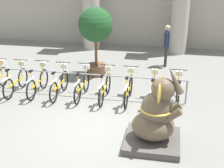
{
  "coord_description": "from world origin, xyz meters",
  "views": [
    {
      "loc": [
        1.74,
        -6.86,
        4.08
      ],
      "look_at": [
        0.28,
        0.68,
        1.0
      ],
      "focal_mm": 50.0,
      "sensor_mm": 36.0,
      "label": 1
    }
  ],
  "objects_px": {
    "bicycle_2": "(38,82)",
    "bicycle_4": "(82,85)",
    "bicycle_8": "(178,93)",
    "bicycle_6": "(129,89)",
    "elephant_statue": "(155,119)",
    "bicycle_3": "(60,84)",
    "bicycle_7": "(153,91)",
    "person_pedestrian": "(167,42)",
    "potted_tree": "(96,29)",
    "bicycle_1": "(16,81)",
    "bicycle_5": "(105,87)"
  },
  "relations": [
    {
      "from": "bicycle_3",
      "to": "bicycle_5",
      "type": "height_order",
      "value": "same"
    },
    {
      "from": "bicycle_4",
      "to": "elephant_statue",
      "type": "height_order",
      "value": "elephant_statue"
    },
    {
      "from": "bicycle_4",
      "to": "person_pedestrian",
      "type": "bearing_deg",
      "value": 55.55
    },
    {
      "from": "bicycle_7",
      "to": "bicycle_2",
      "type": "bearing_deg",
      "value": 179.36
    },
    {
      "from": "bicycle_6",
      "to": "elephant_statue",
      "type": "distance_m",
      "value": 2.49
    },
    {
      "from": "bicycle_3",
      "to": "bicycle_7",
      "type": "relative_size",
      "value": 1.0
    },
    {
      "from": "bicycle_3",
      "to": "bicycle_6",
      "type": "relative_size",
      "value": 1.0
    },
    {
      "from": "bicycle_1",
      "to": "person_pedestrian",
      "type": "height_order",
      "value": "person_pedestrian"
    },
    {
      "from": "bicycle_6",
      "to": "elephant_statue",
      "type": "relative_size",
      "value": 0.84
    },
    {
      "from": "bicycle_1",
      "to": "bicycle_7",
      "type": "relative_size",
      "value": 1.0
    },
    {
      "from": "bicycle_5",
      "to": "bicycle_3",
      "type": "bearing_deg",
      "value": -179.88
    },
    {
      "from": "bicycle_2",
      "to": "bicycle_5",
      "type": "distance_m",
      "value": 2.21
    },
    {
      "from": "elephant_statue",
      "to": "bicycle_3",
      "type": "bearing_deg",
      "value": 144.06
    },
    {
      "from": "bicycle_4",
      "to": "bicycle_5",
      "type": "height_order",
      "value": "same"
    },
    {
      "from": "bicycle_2",
      "to": "potted_tree",
      "type": "height_order",
      "value": "potted_tree"
    },
    {
      "from": "bicycle_1",
      "to": "bicycle_8",
      "type": "height_order",
      "value": "same"
    },
    {
      "from": "bicycle_5",
      "to": "bicycle_8",
      "type": "height_order",
      "value": "same"
    },
    {
      "from": "person_pedestrian",
      "to": "potted_tree",
      "type": "height_order",
      "value": "potted_tree"
    },
    {
      "from": "bicycle_4",
      "to": "potted_tree",
      "type": "distance_m",
      "value": 2.48
    },
    {
      "from": "bicycle_5",
      "to": "bicycle_8",
      "type": "relative_size",
      "value": 1.0
    },
    {
      "from": "bicycle_8",
      "to": "elephant_statue",
      "type": "relative_size",
      "value": 0.84
    },
    {
      "from": "bicycle_4",
      "to": "bicycle_5",
      "type": "bearing_deg",
      "value": -2.56
    },
    {
      "from": "bicycle_3",
      "to": "potted_tree",
      "type": "bearing_deg",
      "value": 72.15
    },
    {
      "from": "bicycle_2",
      "to": "bicycle_4",
      "type": "distance_m",
      "value": 1.48
    },
    {
      "from": "bicycle_8",
      "to": "potted_tree",
      "type": "xyz_separation_m",
      "value": [
        -3.0,
        2.15,
        1.34
      ]
    },
    {
      "from": "bicycle_4",
      "to": "bicycle_7",
      "type": "relative_size",
      "value": 1.0
    },
    {
      "from": "bicycle_7",
      "to": "bicycle_8",
      "type": "distance_m",
      "value": 0.74
    },
    {
      "from": "bicycle_1",
      "to": "bicycle_8",
      "type": "bearing_deg",
      "value": -0.08
    },
    {
      "from": "elephant_statue",
      "to": "person_pedestrian",
      "type": "height_order",
      "value": "elephant_statue"
    },
    {
      "from": "bicycle_6",
      "to": "potted_tree",
      "type": "height_order",
      "value": "potted_tree"
    },
    {
      "from": "bicycle_8",
      "to": "bicycle_4",
      "type": "bearing_deg",
      "value": 178.76
    },
    {
      "from": "bicycle_6",
      "to": "bicycle_7",
      "type": "xyz_separation_m",
      "value": [
        0.74,
        -0.02,
        0.0
      ]
    },
    {
      "from": "bicycle_3",
      "to": "elephant_statue",
      "type": "height_order",
      "value": "elephant_statue"
    },
    {
      "from": "bicycle_1",
      "to": "bicycle_7",
      "type": "distance_m",
      "value": 4.43
    },
    {
      "from": "bicycle_6",
      "to": "elephant_statue",
      "type": "height_order",
      "value": "elephant_statue"
    },
    {
      "from": "bicycle_5",
      "to": "potted_tree",
      "type": "height_order",
      "value": "potted_tree"
    },
    {
      "from": "bicycle_4",
      "to": "bicycle_5",
      "type": "distance_m",
      "value": 0.74
    },
    {
      "from": "bicycle_2",
      "to": "person_pedestrian",
      "type": "relative_size",
      "value": 0.99
    },
    {
      "from": "elephant_statue",
      "to": "bicycle_2",
      "type": "bearing_deg",
      "value": 149.29
    },
    {
      "from": "bicycle_4",
      "to": "bicycle_8",
      "type": "distance_m",
      "value": 2.95
    },
    {
      "from": "bicycle_6",
      "to": "bicycle_7",
      "type": "height_order",
      "value": "same"
    },
    {
      "from": "person_pedestrian",
      "to": "bicycle_1",
      "type": "bearing_deg",
      "value": -141.98
    },
    {
      "from": "bicycle_4",
      "to": "bicycle_8",
      "type": "bearing_deg",
      "value": -1.24
    },
    {
      "from": "bicycle_5",
      "to": "bicycle_6",
      "type": "xyz_separation_m",
      "value": [
        0.74,
        0.0,
        0.0
      ]
    },
    {
      "from": "bicycle_8",
      "to": "elephant_statue",
      "type": "bearing_deg",
      "value": -103.27
    },
    {
      "from": "bicycle_2",
      "to": "bicycle_4",
      "type": "relative_size",
      "value": 1.0
    },
    {
      "from": "bicycle_1",
      "to": "elephant_statue",
      "type": "distance_m",
      "value": 5.16
    },
    {
      "from": "potted_tree",
      "to": "bicycle_6",
      "type": "bearing_deg",
      "value": -54.14
    },
    {
      "from": "bicycle_2",
      "to": "potted_tree",
      "type": "xyz_separation_m",
      "value": [
        1.42,
        2.1,
        1.34
      ]
    },
    {
      "from": "bicycle_6",
      "to": "person_pedestrian",
      "type": "bearing_deg",
      "value": 74.63
    }
  ]
}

